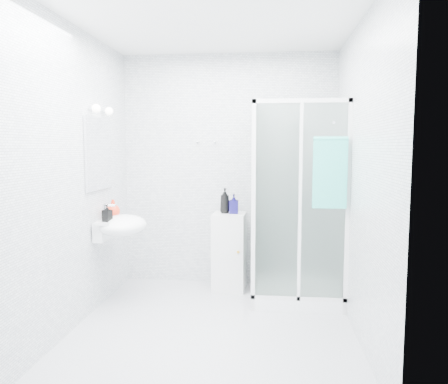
# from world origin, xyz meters

# --- Properties ---
(room) EXTENTS (2.40, 2.60, 2.60)m
(room) POSITION_xyz_m (0.00, 0.00, 1.30)
(room) COLOR white
(room) RESTS_ON ground
(shower_enclosure) EXTENTS (0.90, 0.95, 2.00)m
(shower_enclosure) POSITION_xyz_m (0.67, 0.77, 0.45)
(shower_enclosure) COLOR white
(shower_enclosure) RESTS_ON ground
(wall_basin) EXTENTS (0.46, 0.56, 0.35)m
(wall_basin) POSITION_xyz_m (-0.99, 0.45, 0.80)
(wall_basin) COLOR white
(wall_basin) RESTS_ON ground
(mirror) EXTENTS (0.02, 0.60, 0.70)m
(mirror) POSITION_xyz_m (-1.19, 0.45, 1.50)
(mirror) COLOR white
(mirror) RESTS_ON room
(vanity_lights) EXTENTS (0.10, 0.40, 0.08)m
(vanity_lights) POSITION_xyz_m (-1.14, 0.45, 1.92)
(vanity_lights) COLOR silver
(vanity_lights) RESTS_ON room
(wall_hooks) EXTENTS (0.23, 0.06, 0.03)m
(wall_hooks) POSITION_xyz_m (-0.25, 1.26, 1.62)
(wall_hooks) COLOR silver
(wall_hooks) RESTS_ON room
(storage_cabinet) EXTENTS (0.36, 0.38, 0.85)m
(storage_cabinet) POSITION_xyz_m (0.03, 1.03, 0.42)
(storage_cabinet) COLOR white
(storage_cabinet) RESTS_ON ground
(hand_towel) EXTENTS (0.30, 0.04, 0.65)m
(hand_towel) POSITION_xyz_m (1.01, 0.36, 1.35)
(hand_towel) COLOR #32BEAD
(hand_towel) RESTS_ON shower_enclosure
(shampoo_bottle_a) EXTENTS (0.14, 0.14, 0.27)m
(shampoo_bottle_a) POSITION_xyz_m (-0.02, 1.05, 0.98)
(shampoo_bottle_a) COLOR black
(shampoo_bottle_a) RESTS_ON storage_cabinet
(shampoo_bottle_b) EXTENTS (0.10, 0.10, 0.21)m
(shampoo_bottle_b) POSITION_xyz_m (0.08, 1.03, 0.95)
(shampoo_bottle_b) COLOR #0F0C48
(shampoo_bottle_b) RESTS_ON storage_cabinet
(soap_dispenser_orange) EXTENTS (0.16, 0.16, 0.17)m
(soap_dispenser_orange) POSITION_xyz_m (-1.10, 0.57, 0.95)
(soap_dispenser_orange) COLOR red
(soap_dispenser_orange) RESTS_ON wall_basin
(soap_dispenser_black) EXTENTS (0.09, 0.10, 0.16)m
(soap_dispenser_black) POSITION_xyz_m (-1.05, 0.29, 0.94)
(soap_dispenser_black) COLOR black
(soap_dispenser_black) RESTS_ON wall_basin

